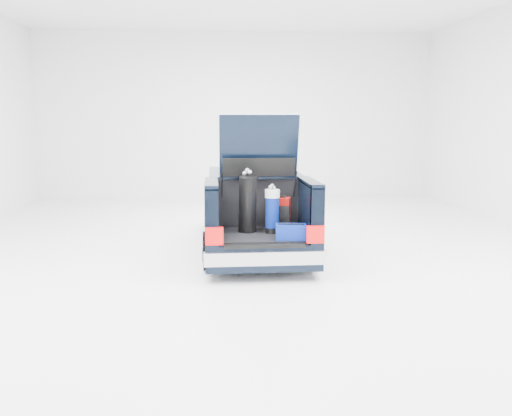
{
  "coord_description": "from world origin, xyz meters",
  "views": [
    {
      "loc": [
        -0.77,
        -9.82,
        2.38
      ],
      "look_at": [
        0.0,
        -0.5,
        0.85
      ],
      "focal_mm": 38.0,
      "sensor_mm": 36.0,
      "label": 1
    }
  ],
  "objects": [
    {
      "name": "black_golf_bag",
      "position": [
        -0.21,
        -1.37,
        1.06
      ],
      "size": [
        0.32,
        0.43,
        1.02
      ],
      "rotation": [
        0.0,
        0.0,
        0.11
      ],
      "color": "black",
      "rests_on": "car"
    },
    {
      "name": "ground",
      "position": [
        0.0,
        0.0,
        0.0
      ],
      "size": [
        14.0,
        14.0,
        0.0
      ],
      "primitive_type": "plane",
      "color": "white",
      "rests_on": "ground"
    },
    {
      "name": "car",
      "position": [
        -0.0,
        0.11,
        0.67
      ],
      "size": [
        1.87,
        4.65,
        2.47
      ],
      "color": "black",
      "rests_on": "ground"
    },
    {
      "name": "red_suitcase",
      "position": [
        0.31,
        -1.26,
        0.87
      ],
      "size": [
        0.39,
        0.31,
        0.57
      ],
      "rotation": [
        0.0,
        0.0,
        -0.26
      ],
      "color": "#770603",
      "rests_on": "car"
    },
    {
      "name": "blue_golf_bag",
      "position": [
        0.18,
        -1.43,
        0.96
      ],
      "size": [
        0.31,
        0.31,
        0.79
      ],
      "rotation": [
        0.0,
        0.0,
        0.39
      ],
      "color": "black",
      "rests_on": "car"
    },
    {
      "name": "blue_duffel",
      "position": [
        0.41,
        -1.9,
        0.71
      ],
      "size": [
        0.49,
        0.35,
        0.24
      ],
      "rotation": [
        0.0,
        0.0,
        -0.12
      ],
      "color": "navy",
      "rests_on": "car"
    }
  ]
}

